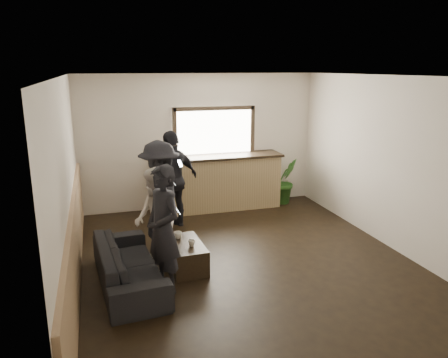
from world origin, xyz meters
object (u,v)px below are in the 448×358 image
object	(u,v)px
potted_plant	(285,181)
cup_a	(178,235)
person_d	(173,180)
sofa	(129,265)
bar_counter	(218,179)
person_b	(156,219)
coffee_table	(185,255)
person_a	(163,230)
cup_b	(192,243)
person_c	(160,195)

from	to	relation	value
potted_plant	cup_a	bearing A→B (deg)	-140.34
person_d	sofa	bearing A→B (deg)	37.39
cup_a	potted_plant	distance (m)	3.68
bar_counter	person_d	xyz separation A→B (m)	(-1.08, -0.83, 0.27)
person_d	person_b	bearing A→B (deg)	44.53
coffee_table	potted_plant	world-z (taller)	potted_plant
coffee_table	person_b	distance (m)	0.71
potted_plant	person_a	xyz separation A→B (m)	(-3.16, -3.13, 0.36)
cup_a	bar_counter	bearing A→B (deg)	61.36
bar_counter	person_a	world-z (taller)	bar_counter
potted_plant	person_b	bearing A→B (deg)	-142.87
person_a	person_d	size ratio (longest dim) A/B	0.95
cup_a	cup_b	world-z (taller)	cup_a
potted_plant	person_a	distance (m)	4.47
cup_a	cup_b	distance (m)	0.37
person_b	cup_b	bearing A→B (deg)	48.82
person_b	person_a	bearing A→B (deg)	-8.29
bar_counter	person_a	size ratio (longest dim) A/B	1.56
cup_a	person_d	size ratio (longest dim) A/B	0.07
cup_b	potted_plant	world-z (taller)	potted_plant
cup_b	potted_plant	xyz separation A→B (m)	(2.70, 2.70, 0.06)
coffee_table	cup_a	xyz separation A→B (m)	(-0.07, 0.21, 0.25)
potted_plant	person_b	world-z (taller)	person_b
sofa	coffee_table	bearing A→B (deg)	-76.93
bar_counter	cup_a	size ratio (longest dim) A/B	20.44
potted_plant	person_d	world-z (taller)	person_d
person_c	person_d	bearing A→B (deg)	154.05
person_b	cup_a	bearing A→B (deg)	89.52
person_a	potted_plant	bearing A→B (deg)	111.57
sofa	cup_b	xyz separation A→B (m)	(0.92, 0.14, 0.15)
coffee_table	potted_plant	bearing A→B (deg)	42.81
potted_plant	person_c	size ratio (longest dim) A/B	0.56
person_c	cup_b	bearing A→B (deg)	12.16
sofa	person_c	bearing A→B (deg)	-33.14
person_c	person_d	world-z (taller)	person_d
sofa	coffee_table	size ratio (longest dim) A/B	2.24
coffee_table	person_c	bearing A→B (deg)	103.53
coffee_table	person_b	size ratio (longest dim) A/B	0.58
bar_counter	person_c	xyz separation A→B (m)	(-1.45, -1.71, 0.26)
coffee_table	cup_b	world-z (taller)	cup_b
bar_counter	person_d	world-z (taller)	bar_counter
cup_b	person_c	xyz separation A→B (m)	(-0.29, 1.03, 0.46)
person_a	cup_b	bearing A→B (deg)	110.02
potted_plant	person_c	distance (m)	3.44
person_d	cup_b	bearing A→B (deg)	60.85
bar_counter	person_c	distance (m)	2.26
sofa	person_b	size ratio (longest dim) A/B	1.31
person_c	person_d	xyz separation A→B (m)	(0.37, 0.89, 0.01)
coffee_table	person_c	size ratio (longest dim) A/B	0.49
sofa	potted_plant	world-z (taller)	potted_plant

